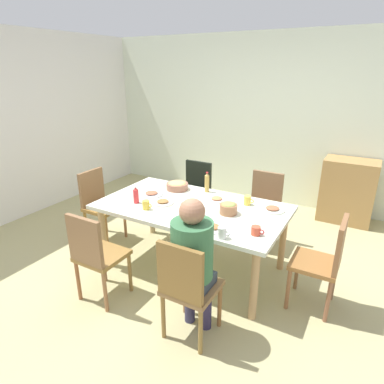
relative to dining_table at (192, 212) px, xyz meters
name	(u,v)px	position (x,y,z in m)	size (l,w,h in m)	color
ground_plane	(192,266)	(0.00, 0.00, -0.67)	(6.79, 6.79, 0.00)	tan
wall_back	(268,120)	(0.00, 2.44, 0.63)	(5.90, 0.12, 2.60)	silver
wall_left	(11,128)	(-2.89, 0.00, 0.63)	(0.12, 4.99, 2.60)	white
dining_table	(192,212)	(0.00, 0.00, 0.00)	(1.93, 1.09, 0.74)	silver
chair_0	(325,259)	(1.35, 0.00, -0.15)	(0.40, 0.40, 0.90)	olive
chair_1	(264,204)	(0.48, 0.93, -0.15)	(0.40, 0.40, 0.90)	olive
chair_2	(195,191)	(-0.48, 0.93, -0.15)	(0.40, 0.40, 0.90)	black
chair_3	(95,253)	(-0.48, -0.93, -0.15)	(0.40, 0.40, 0.90)	olive
chair_4	(99,201)	(-1.35, 0.00, -0.15)	(0.40, 0.40, 0.90)	olive
chair_5	(187,285)	(0.48, -0.93, -0.15)	(0.40, 0.40, 0.90)	olive
person_5	(193,256)	(0.48, -0.84, 0.06)	(0.33, 0.33, 1.20)	#353252
plate_0	(212,228)	(0.42, -0.38, 0.09)	(0.23, 0.23, 0.04)	white
plate_1	(163,202)	(-0.29, -0.11, 0.09)	(0.22, 0.22, 0.04)	silver
plate_2	(272,209)	(0.77, 0.29, 0.09)	(0.24, 0.24, 0.04)	silver
plate_3	(152,194)	(-0.54, 0.04, 0.09)	(0.25, 0.25, 0.04)	white
plate_4	(217,199)	(0.16, 0.25, 0.09)	(0.21, 0.21, 0.04)	white
bowl_0	(229,208)	(0.41, 0.00, 0.13)	(0.17, 0.17, 0.12)	#A06A46
bowl_1	(177,185)	(-0.39, 0.34, 0.12)	(0.26, 0.26, 0.10)	#9A654E
bowl_2	(190,207)	(0.06, -0.13, 0.12)	(0.20, 0.20, 0.09)	#507554
cup_0	(248,200)	(0.49, 0.30, 0.12)	(0.11, 0.07, 0.10)	#E7CC4B
cup_1	(222,233)	(0.57, -0.48, 0.12)	(0.11, 0.07, 0.10)	white
cup_2	(146,205)	(-0.35, -0.31, 0.12)	(0.11, 0.07, 0.10)	yellow
cup_3	(256,231)	(0.80, -0.29, 0.11)	(0.12, 0.08, 0.08)	#D34F35
bottle_0	(136,195)	(-0.55, -0.23, 0.16)	(0.06, 0.06, 0.19)	red
bottle_1	(207,183)	(-0.05, 0.44, 0.18)	(0.05, 0.05, 0.24)	gold
side_cabinet	(347,191)	(1.31, 2.14, -0.22)	(0.70, 0.44, 0.90)	#AA8049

